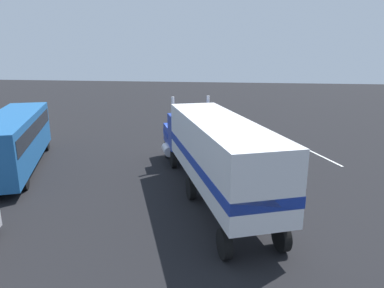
{
  "coord_description": "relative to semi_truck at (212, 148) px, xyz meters",
  "views": [
    {
      "loc": [
        -22.63,
        -3.68,
        7.14
      ],
      "look_at": [
        -2.25,
        -0.86,
        1.6
      ],
      "focal_mm": 32.39,
      "sensor_mm": 36.0,
      "label": 1
    }
  ],
  "objects": [
    {
      "name": "semi_truck",
      "position": [
        0.0,
        0.0,
        0.0
      ],
      "size": [
        14.09,
        7.49,
        4.5
      ],
      "color": "#193399",
      "rests_on": "ground_plane"
    },
    {
      "name": "ground_plane",
      "position": [
        6.3,
        2.41,
        -2.52
      ],
      "size": [
        120.0,
        120.0,
        0.0
      ],
      "primitive_type": "plane",
      "color": "black"
    },
    {
      "name": "person_bystander",
      "position": [
        0.85,
        -2.38,
        -1.63
      ],
      "size": [
        0.34,
        0.47,
        1.63
      ],
      "color": "#2D3347",
      "rests_on": "ground_plane"
    },
    {
      "name": "parked_bus",
      "position": [
        2.48,
        12.32,
        -0.46
      ],
      "size": [
        11.15,
        6.51,
        3.4
      ],
      "color": "#1E5999",
      "rests_on": "ground_plane"
    },
    {
      "name": "lane_stripe_near",
      "position": [
        2.03,
        -1.09,
        -2.52
      ],
      "size": [
        4.13,
        1.82,
        0.01
      ],
      "primitive_type": "cube",
      "rotation": [
        0.0,
        0.0,
        0.39
      ],
      "color": "silver",
      "rests_on": "ground_plane"
    },
    {
      "name": "lane_stripe_mid",
      "position": [
        6.38,
        -3.53,
        -2.52
      ],
      "size": [
        4.12,
        1.84,
        0.01
      ],
      "primitive_type": "cube",
      "rotation": [
        0.0,
        0.0,
        0.39
      ],
      "color": "silver",
      "rests_on": "ground_plane"
    },
    {
      "name": "lane_stripe_far",
      "position": [
        7.77,
        -7.13,
        -2.52
      ],
      "size": [
        4.15,
        1.77,
        0.01
      ],
      "primitive_type": "cube",
      "rotation": [
        0.0,
        0.0,
        0.38
      ],
      "color": "silver",
      "rests_on": "ground_plane"
    }
  ]
}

